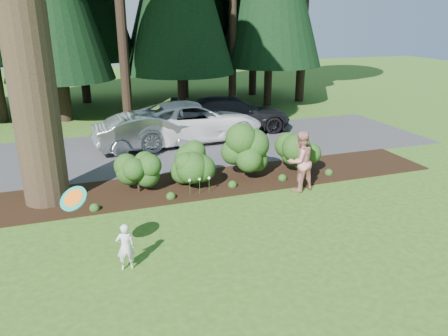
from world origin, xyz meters
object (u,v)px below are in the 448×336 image
Objects in this scene: car_silver_wagon at (150,131)px; adult at (300,161)px; child at (126,247)px; car_dark_suv at (232,114)px; car_white_suv at (193,121)px; frisbee at (73,198)px.

adult is (3.55, -5.91, 0.19)m from car_silver_wagon.
child is 6.27m from adult.
adult is at bearing -149.50° from child.
car_dark_suv is 7.55m from adult.
car_dark_suv is at bearing -106.66° from adult.
car_white_suv reaches higher than child.
car_dark_suv is at bearing -68.59° from car_white_suv.
frisbee is (-4.96, -9.36, 0.91)m from car_white_suv.
car_silver_wagon is 0.74× the size of car_white_suv.
adult is 7.15m from frisbee.
car_silver_wagon is 6.89m from adult.
adult reaches higher than car_dark_suv.
frisbee reaches higher than child.
child is 0.56× the size of adult.
car_silver_wagon is 8.91m from child.
frisbee is (-2.98, -8.70, 1.02)m from car_silver_wagon.
car_silver_wagon is 2.09m from car_white_suv.
car_white_suv reaches higher than car_silver_wagon.
car_white_suv is at bearing -88.88° from adult.
frisbee is (-0.91, -0.03, 1.25)m from child.
car_white_suv is (1.98, 0.66, 0.11)m from car_silver_wagon.
car_white_suv is 2.35m from car_dark_suv.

